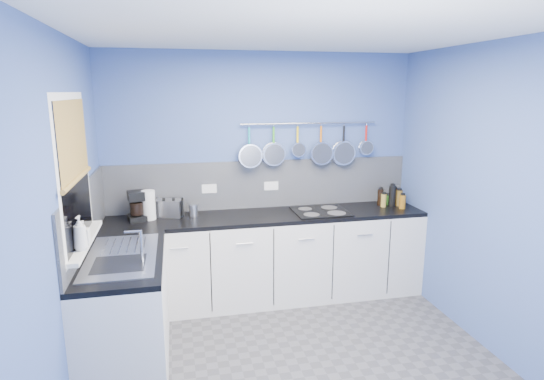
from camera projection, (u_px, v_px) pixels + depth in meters
name	position (u px, v px, depth m)	size (l,w,h in m)	color
floor	(298.00, 365.00, 3.53)	(3.20, 3.00, 0.02)	#47474C
ceiling	(303.00, 29.00, 2.98)	(3.20, 3.00, 0.02)	white
wall_back	(261.00, 174.00, 4.69)	(3.20, 0.02, 2.50)	#3F589B
wall_front	(403.00, 307.00, 1.81)	(3.20, 0.02, 2.50)	#3F589B
wall_left	(64.00, 225.00, 2.92)	(0.02, 3.00, 2.50)	#3F589B
wall_right	(493.00, 200.00, 3.59)	(0.02, 3.00, 2.50)	#3F589B
backsplash_back	(262.00, 184.00, 4.69)	(3.20, 0.02, 0.50)	slate
backsplash_left	(85.00, 215.00, 3.52)	(0.02, 1.80, 0.50)	slate
cabinet_run_back	(267.00, 259.00, 4.58)	(3.20, 0.60, 0.86)	silver
worktop_back	(267.00, 216.00, 4.48)	(3.20, 0.60, 0.04)	black
cabinet_run_left	(126.00, 313.00, 3.45)	(0.60, 1.20, 0.86)	silver
worktop_left	(122.00, 259.00, 3.35)	(0.60, 1.20, 0.04)	black
window_frame	(74.00, 172.00, 3.15)	(0.01, 1.00, 1.10)	white
window_glass	(75.00, 172.00, 3.15)	(0.01, 0.90, 1.00)	black
bamboo_blind	(73.00, 140.00, 3.10)	(0.01, 0.90, 0.55)	#AB8632
window_sill	(85.00, 241.00, 3.26)	(0.10, 0.98, 0.03)	white
sink_unit	(122.00, 255.00, 3.34)	(0.50, 0.95, 0.01)	silver
mixer_tap	(141.00, 246.00, 3.18)	(0.12, 0.08, 0.26)	silver
socket_left	(209.00, 189.00, 4.57)	(0.15, 0.01, 0.09)	white
socket_right	(271.00, 186.00, 4.71)	(0.15, 0.01, 0.09)	white
pot_rail	(309.00, 123.00, 4.63)	(0.02, 0.02, 1.45)	silver
soap_bottle_a	(80.00, 233.00, 3.02)	(0.09, 0.09, 0.24)	white
soap_bottle_b	(83.00, 233.00, 3.13)	(0.08, 0.08, 0.17)	white
paper_towel	(149.00, 205.00, 4.27)	(0.13, 0.13, 0.28)	white
coffee_maker	(137.00, 206.00, 4.23)	(0.16, 0.18, 0.28)	black
toaster	(169.00, 208.00, 4.39)	(0.26, 0.15, 0.17)	silver
canister	(194.00, 210.00, 4.39)	(0.08, 0.08, 0.12)	silver
hob	(321.00, 211.00, 4.56)	(0.54, 0.48, 0.01)	black
pan_0	(249.00, 146.00, 4.53)	(0.24, 0.10, 0.43)	silver
pan_1	(274.00, 145.00, 4.58)	(0.24, 0.06, 0.43)	silver
pan_2	(298.00, 140.00, 4.63)	(0.15, 0.08, 0.34)	silver
pan_3	(321.00, 144.00, 4.69)	(0.24, 0.08, 0.43)	silver
pan_4	(344.00, 144.00, 4.74)	(0.26, 0.06, 0.45)	silver
pan_5	(366.00, 139.00, 4.79)	(0.15, 0.06, 0.34)	silver
condiment_0	(395.00, 196.00, 4.89)	(0.05, 0.05, 0.17)	#4C190C
condiment_1	(387.00, 200.00, 4.85)	(0.06, 0.06, 0.10)	#265919
condiment_2	(380.00, 197.00, 4.82)	(0.06, 0.06, 0.18)	black
condiment_3	(399.00, 198.00, 4.80)	(0.07, 0.07, 0.17)	brown
condiment_4	(392.00, 196.00, 4.77)	(0.07, 0.07, 0.22)	black
condiment_5	(384.00, 200.00, 4.75)	(0.06, 0.06, 0.14)	olive
condiment_6	(402.00, 202.00, 4.68)	(0.07, 0.07, 0.14)	#8C5914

